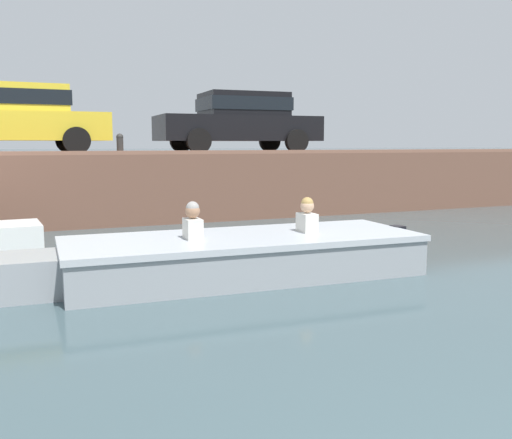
{
  "coord_description": "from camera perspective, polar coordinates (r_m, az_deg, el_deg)",
  "views": [
    {
      "loc": [
        -2.38,
        -0.64,
        1.77
      ],
      "look_at": [
        -0.4,
        4.03,
        1.09
      ],
      "focal_mm": 40.0,
      "sensor_mm": 36.0,
      "label": 1
    }
  ],
  "objects": [
    {
      "name": "mooring_bollard_mid",
      "position": [
        12.58,
        -13.45,
        7.43
      ],
      "size": [
        0.15,
        0.15,
        0.45
      ],
      "color": "#2D2B28",
      "rests_on": "far_quay_wall"
    },
    {
      "name": "ground_plane",
      "position": [
        7.05,
        -2.49,
        -6.92
      ],
      "size": [
        400.0,
        400.0,
        0.0
      ],
      "primitive_type": "plane",
      "color": "#3D5156"
    },
    {
      "name": "car_left_inner_yellow",
      "position": [
        14.15,
        -23.05,
        9.49
      ],
      "size": [
        4.23,
        1.98,
        1.54
      ],
      "color": "yellow",
      "rests_on": "far_quay_wall"
    },
    {
      "name": "far_wall_coping",
      "position": [
        12.5,
        -12.05,
        6.56
      ],
      "size": [
        60.0,
        0.24,
        0.08
      ],
      "primitive_type": "cube",
      "color": "brown",
      "rests_on": "far_quay_wall"
    },
    {
      "name": "far_quay_wall",
      "position": [
        15.37,
        -14.02,
        3.65
      ],
      "size": [
        60.0,
        6.0,
        1.54
      ],
      "primitive_type": "cube",
      "color": "brown",
      "rests_on": "ground"
    },
    {
      "name": "car_centre_black",
      "position": [
        15.19,
        -1.65,
        9.92
      ],
      "size": [
        4.24,
        2.14,
        1.54
      ],
      "color": "black",
      "rests_on": "far_quay_wall"
    },
    {
      "name": "motorboat_passing",
      "position": [
        7.56,
        -2.79,
        -3.74
      ],
      "size": [
        5.77,
        1.88,
        1.03
      ],
      "color": "#93999E",
      "rests_on": "ground"
    }
  ]
}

